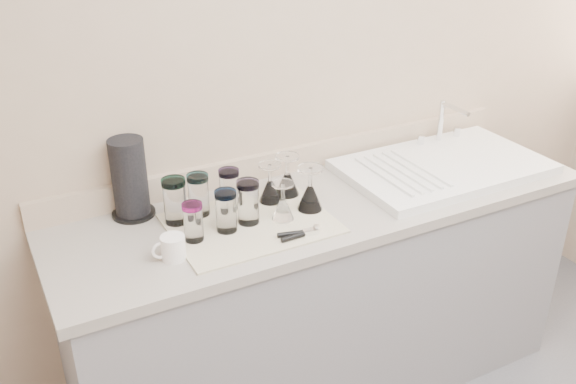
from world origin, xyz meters
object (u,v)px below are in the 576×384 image
tumbler_lavender (248,202)px  goblet_back_left (270,189)px  tumbler_cyan (199,194)px  goblet_front_left (283,206)px  tumbler_teal (175,201)px  paper_towel_roll (130,179)px  tumbler_purple (229,189)px  can_opener (299,234)px  sink_unit (443,166)px  tumbler_blue (226,211)px  goblet_front_right (310,195)px  goblet_back_right (287,181)px  white_mug (172,248)px  tumbler_magenta (193,222)px

tumbler_lavender → goblet_back_left: size_ratio=1.05×
tumbler_cyan → goblet_front_left: tumbler_cyan is taller
tumbler_teal → paper_towel_roll: (-0.11, 0.13, 0.05)m
tumbler_purple → can_opener: bearing=-67.7°
sink_unit → goblet_front_left: size_ratio=5.91×
tumbler_blue → tumbler_lavender: bearing=10.0°
goblet_front_left → paper_towel_roll: bearing=147.7°
tumbler_lavender → goblet_back_left: 0.17m
sink_unit → tumbler_cyan: (-1.02, 0.10, 0.07)m
goblet_back_left → goblet_front_right: (0.10, -0.12, 0.01)m
goblet_back_right → goblet_front_left: goblet_back_right is taller
can_opener → white_mug: 0.42m
goblet_front_right → white_mug: (-0.54, -0.07, -0.02)m
tumbler_cyan → sink_unit: bearing=-5.8°
tumbler_cyan → white_mug: bearing=-128.1°
tumbler_teal → tumbler_magenta: tumbler_teal is taller
tumbler_purple → tumbler_cyan: bearing=177.9°
paper_towel_roll → goblet_back_right: bearing=-13.0°
goblet_back_right → paper_towel_roll: size_ratio=0.55×
tumbler_cyan → tumbler_blue: size_ratio=1.03×
tumbler_purple → white_mug: 0.37m
sink_unit → white_mug: (-1.19, -0.12, 0.02)m
paper_towel_roll → tumbler_lavender: bearing=-37.0°
tumbler_magenta → tumbler_blue: 0.12m
tumbler_purple → can_opener: (0.12, -0.30, -0.07)m
tumbler_magenta → tumbler_cyan: bearing=63.4°
sink_unit → paper_towel_roll: (-1.22, 0.22, 0.12)m
goblet_front_left → white_mug: goblet_front_left is taller
tumbler_lavender → goblet_back_right: (0.22, 0.13, -0.03)m
tumbler_teal → sink_unit: bearing=-4.5°
goblet_front_left → white_mug: 0.42m
white_mug → tumbler_purple: bearing=37.0°
can_opener → paper_towel_roll: bearing=136.6°
tumbler_blue → white_mug: 0.23m
goblet_front_right → can_opener: 0.20m
tumbler_lavender → tumbler_cyan: bearing=133.8°
white_mug → tumbler_teal: bearing=68.0°
can_opener → sink_unit: bearing=14.3°
tumbler_lavender → goblet_back_right: goblet_back_right is taller
tumbler_blue → goblet_front_left: size_ratio=1.06×
can_opener → tumbler_magenta: bearing=155.6°
paper_towel_roll → tumbler_cyan: bearing=-29.8°
sink_unit → goblet_front_left: bearing=-175.2°
tumbler_teal → tumbler_blue: size_ratio=1.11×
goblet_front_left → can_opener: bearing=-93.7°
tumbler_purple → paper_towel_roll: (-0.32, 0.12, 0.06)m
paper_towel_roll → tumbler_teal: bearing=-49.7°
white_mug → paper_towel_roll: (-0.03, 0.34, 0.10)m
tumbler_lavender → can_opener: tumbler_lavender is taller
tumbler_cyan → goblet_front_left: 0.30m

